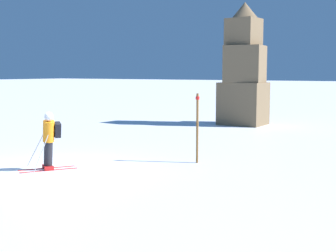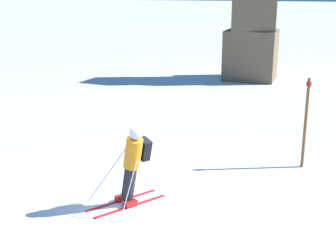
% 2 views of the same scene
% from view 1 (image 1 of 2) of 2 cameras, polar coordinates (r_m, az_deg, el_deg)
% --- Properties ---
extents(ground_plane, '(300.00, 300.00, 0.00)m').
position_cam_1_polar(ground_plane, '(14.85, -13.51, -5.32)').
color(ground_plane, white).
extents(skier, '(1.51, 1.72, 1.87)m').
position_cam_1_polar(skier, '(14.67, -14.26, -1.39)').
color(skier, red).
rests_on(skier, ground).
extents(rock_pillar, '(2.46, 2.16, 6.92)m').
position_cam_1_polar(rock_pillar, '(27.15, 9.24, 6.26)').
color(rock_pillar, brown).
rests_on(rock_pillar, ground).
extents(trail_marker, '(0.13, 0.13, 2.32)m').
position_cam_1_polar(trail_marker, '(15.52, 3.60, 0.08)').
color(trail_marker, brown).
rests_on(trail_marker, ground).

